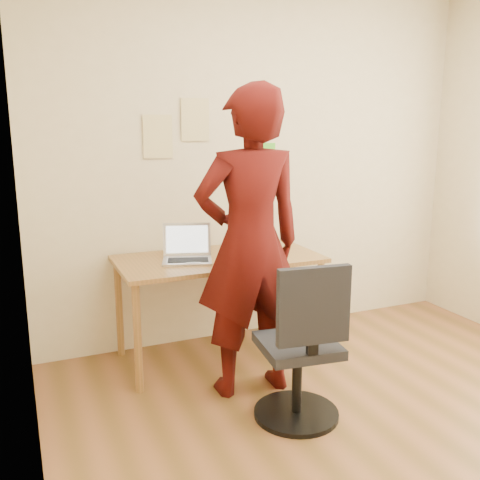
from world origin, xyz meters
name	(u,v)px	position (x,y,z in m)	size (l,w,h in m)	color
room	(417,188)	(0.00, 0.00, 1.35)	(3.58, 3.58, 2.78)	brown
desk	(219,269)	(-0.49, 1.38, 0.65)	(1.40, 0.70, 0.74)	olive
laptop	(187,253)	(-0.72, 1.38, 0.79)	(0.40, 0.38, 0.24)	#B8B8BF
paper_sheet	(267,256)	(-0.17, 1.26, 0.74)	(0.20, 0.28, 0.00)	white
phone	(264,258)	(-0.22, 1.22, 0.74)	(0.09, 0.12, 0.01)	black
wall_note_left	(158,137)	(-0.80, 1.74, 1.56)	(0.21, 0.00, 0.30)	#D4BF7E
wall_note_mid	(195,120)	(-0.52, 1.74, 1.68)	(0.21, 0.00, 0.30)	#D4BF7E
wall_note_right	(265,159)	(0.03, 1.74, 1.38)	(0.18, 0.00, 0.24)	green
office_chair	(302,355)	(-0.38, 0.39, 0.40)	(0.49, 0.49, 0.94)	black
person	(250,244)	(-0.49, 0.86, 0.94)	(0.69, 0.45, 1.88)	#3E0B08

